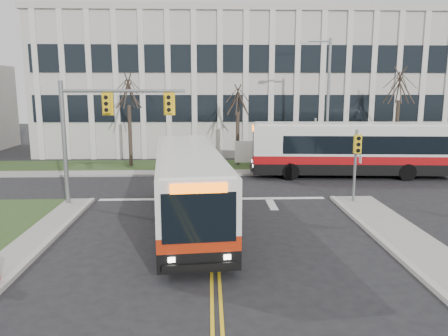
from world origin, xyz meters
TOP-DOWN VIEW (x-y plane):
  - ground at (0.00, 0.00)m, footprint 120.00×120.00m
  - sidewalk_cross at (5.00, 15.20)m, footprint 44.00×1.60m
  - building_lawn at (5.00, 18.00)m, footprint 44.00×5.00m
  - office_building at (5.00, 30.00)m, footprint 40.00×16.00m
  - mast_arm_signal at (-5.62, 7.16)m, footprint 6.11×0.38m
  - signal_pole_near at (7.20, 6.90)m, footprint 0.34×0.39m
  - signal_pole_far at (7.20, 15.40)m, footprint 0.34×0.39m
  - streetlight at (8.03, 16.20)m, footprint 2.15×0.25m
  - directory_sign at (2.50, 17.50)m, footprint 1.50×0.12m
  - tree_left at (-6.00, 18.00)m, footprint 1.80×1.80m
  - tree_mid at (2.00, 18.20)m, footprint 1.80×1.80m
  - tree_right at (14.00, 18.00)m, footprint 1.80×1.80m
  - bus_main at (-1.08, 3.98)m, footprint 3.76×12.11m
  - bus_cross at (9.31, 14.00)m, footprint 13.26×3.72m

SIDE VIEW (x-z plane):
  - ground at x=0.00m, z-range 0.00..0.00m
  - building_lawn at x=5.00m, z-range 0.00..0.12m
  - sidewalk_cross at x=5.00m, z-range 0.00..0.14m
  - directory_sign at x=2.50m, z-range 0.17..2.17m
  - bus_main at x=-1.08m, z-range 0.00..3.18m
  - bus_cross at x=9.31m, z-range 0.00..3.49m
  - signal_pole_near at x=7.20m, z-range 0.60..4.40m
  - signal_pole_far at x=7.20m, z-range 0.60..4.40m
  - mast_arm_signal at x=-5.62m, z-range 1.16..7.36m
  - tree_mid at x=2.00m, z-range 1.47..8.29m
  - streetlight at x=8.03m, z-range 0.59..9.79m
  - tree_left at x=-6.00m, z-range 1.66..9.36m
  - tree_right at x=14.00m, z-range 1.78..10.03m
  - office_building at x=5.00m, z-range 0.00..12.00m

